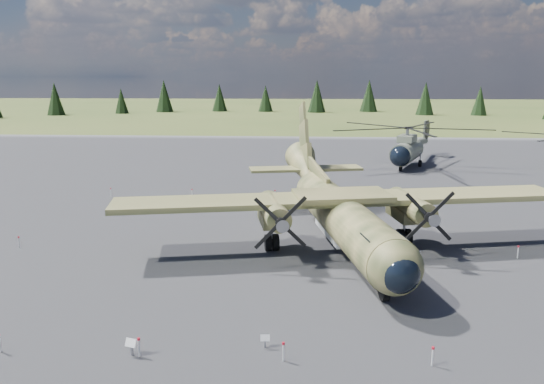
{
  "coord_description": "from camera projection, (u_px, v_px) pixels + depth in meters",
  "views": [
    {
      "loc": [
        2.75,
        -33.23,
        11.42
      ],
      "look_at": [
        0.58,
        2.0,
        3.72
      ],
      "focal_mm": 35.0,
      "sensor_mm": 36.0,
      "label": 1
    }
  ],
  "objects": [
    {
      "name": "ground",
      "position": [
        261.0,
        253.0,
        35.0
      ],
      "size": [
        500.0,
        500.0,
        0.0
      ],
      "primitive_type": "plane",
      "color": "brown",
      "rests_on": "ground"
    },
    {
      "name": "apron",
      "position": [
        271.0,
        215.0,
        44.76
      ],
      "size": [
        120.0,
        120.0,
        0.04
      ],
      "primitive_type": "cube",
      "color": "slate",
      "rests_on": "ground"
    },
    {
      "name": "transport_plane",
      "position": [
        338.0,
        205.0,
        36.13
      ],
      "size": [
        29.86,
        26.83,
        9.86
      ],
      "rotation": [
        0.0,
        0.0,
        0.2
      ],
      "color": "#3C4324",
      "rests_on": "ground"
    },
    {
      "name": "helicopter_near",
      "position": [
        408.0,
        138.0,
        67.35
      ],
      "size": [
        27.0,
        27.0,
        5.26
      ],
      "rotation": [
        0.0,
        0.0,
        -0.39
      ],
      "color": "slate",
      "rests_on": "ground"
    },
    {
      "name": "info_placard_left",
      "position": [
        131.0,
        345.0,
        22.02
      ],
      "size": [
        0.54,
        0.34,
        0.78
      ],
      "rotation": [
        0.0,
        0.0,
        -0.29
      ],
      "color": "gray",
      "rests_on": "ground"
    },
    {
      "name": "info_placard_right",
      "position": [
        265.0,
        339.0,
        22.67
      ],
      "size": [
        0.42,
        0.2,
        0.63
      ],
      "rotation": [
        0.0,
        0.0,
        0.08
      ],
      "color": "gray",
      "rests_on": "ground"
    },
    {
      "name": "barrier_fence",
      "position": [
        254.0,
        246.0,
        34.85
      ],
      "size": [
        33.12,
        29.62,
        0.85
      ],
      "color": "silver",
      "rests_on": "ground"
    },
    {
      "name": "treeline",
      "position": [
        262.0,
        185.0,
        33.35
      ],
      "size": [
        299.35,
        301.11,
        10.94
      ],
      "color": "black",
      "rests_on": "ground"
    }
  ]
}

